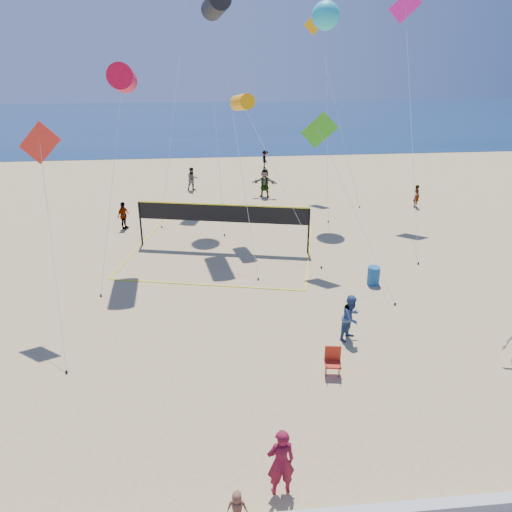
{
  "coord_description": "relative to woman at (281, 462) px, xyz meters",
  "views": [
    {
      "loc": [
        -2.57,
        -10.52,
        9.9
      ],
      "look_at": [
        -1.3,
        2.0,
        4.56
      ],
      "focal_mm": 35.0,
      "sensor_mm": 36.0,
      "label": 1
    }
  ],
  "objects": [
    {
      "name": "ground",
      "position": [
        1.1,
        1.8,
        -0.93
      ],
      "size": [
        120.0,
        120.0,
        0.0
      ],
      "primitive_type": "plane",
      "color": "tan",
      "rests_on": "ground"
    },
    {
      "name": "kite_1",
      "position": [
        -0.67,
        18.66,
        10.8
      ],
      "size": [
        2.16,
        8.41,
        12.44
      ],
      "rotation": [
        0.0,
        0.0,
        0.16
      ],
      "color": "black",
      "rests_on": "ground"
    },
    {
      "name": "trash_barrel",
      "position": [
        5.79,
        10.76,
        -0.51
      ],
      "size": [
        0.69,
        0.69,
        0.83
      ],
      "primitive_type": "cylinder",
      "rotation": [
        0.0,
        0.0,
        0.31
      ],
      "color": "#164E8F",
      "rests_on": "ground"
    },
    {
      "name": "far_person_4",
      "position": [
        3.65,
        33.91,
        -0.16
      ],
      "size": [
        0.67,
        1.04,
        1.53
      ],
      "primitive_type": "imported",
      "rotation": [
        0.0,
        0.0,
        1.67
      ],
      "color": "gray",
      "rests_on": "ground"
    },
    {
      "name": "woman",
      "position": [
        0.0,
        0.0,
        0.0
      ],
      "size": [
        0.72,
        0.52,
        1.85
      ],
      "primitive_type": "imported",
      "rotation": [
        0.0,
        0.0,
        3.26
      ],
      "color": "maroon",
      "rests_on": "ground"
    },
    {
      "name": "kite_7",
      "position": [
        5.6,
        21.9,
        10.49
      ],
      "size": [
        1.97,
        3.71,
        12.21
      ],
      "rotation": [
        0.0,
        0.0,
        -0.29
      ],
      "color": "#22C5E0",
      "rests_on": "ground"
    },
    {
      "name": "kite_2",
      "position": [
        0.54,
        18.05,
        6.22
      ],
      "size": [
        3.99,
        6.46,
        7.68
      ],
      "rotation": [
        0.0,
        0.0,
        0.24
      ],
      "color": "#FFA709",
      "rests_on": "ground"
    },
    {
      "name": "far_person_1",
      "position": [
        2.58,
        25.13,
        0.04
      ],
      "size": [
        1.88,
        1.04,
        1.93
      ],
      "primitive_type": "imported",
      "rotation": [
        0.0,
        0.0,
        -0.28
      ],
      "color": "gray",
      "rests_on": "ground"
    },
    {
      "name": "bystander_a",
      "position": [
        3.51,
        6.47,
        -0.06
      ],
      "size": [
        1.07,
        1.06,
        1.74
      ],
      "primitive_type": "imported",
      "rotation": [
        0.0,
        0.0,
        0.75
      ],
      "color": "navy",
      "rests_on": "ground"
    },
    {
      "name": "far_person_3",
      "position": [
        -2.49,
        27.3,
        -0.08
      ],
      "size": [
        0.99,
        0.87,
        1.7
      ],
      "primitive_type": "imported",
      "rotation": [
        0.0,
        0.0,
        0.33
      ],
      "color": "gray",
      "rests_on": "ground"
    },
    {
      "name": "far_person_2",
      "position": [
        12.23,
        21.7,
        -0.18
      ],
      "size": [
        0.39,
        0.57,
        1.5
      ],
      "primitive_type": "imported",
      "rotation": [
        0.0,
        0.0,
        1.63
      ],
      "color": "gray",
      "rests_on": "ground"
    },
    {
      "name": "toddler",
      "position": [
        -1.1,
        -1.26,
        0.12
      ],
      "size": [
        0.47,
        0.35,
        0.89
      ],
      "primitive_type": "imported",
      "rotation": [
        0.0,
        0.0,
        2.99
      ],
      "color": "brown",
      "rests_on": "seawall"
    },
    {
      "name": "kite_3",
      "position": [
        -7.22,
        9.47,
        5.43
      ],
      "size": [
        1.83,
        4.55,
        7.5
      ],
      "rotation": [
        0.0,
        0.0,
        0.01
      ],
      "color": "red",
      "rests_on": "ground"
    },
    {
      "name": "kite_9",
      "position": [
        6.4,
        27.23,
        9.57
      ],
      "size": [
        3.05,
        6.05,
        12.05
      ],
      "rotation": [
        0.0,
        0.0,
        -0.19
      ],
      "color": "#FFA709",
      "rests_on": "ground"
    },
    {
      "name": "far_person_0",
      "position": [
        -6.34,
        19.36,
        -0.13
      ],
      "size": [
        0.81,
        1.01,
        1.6
      ],
      "primitive_type": "imported",
      "rotation": [
        0.0,
        0.0,
        1.05
      ],
      "color": "gray",
      "rests_on": "ground"
    },
    {
      "name": "volleyball_net",
      "position": [
        -0.71,
        15.7,
        0.73
      ],
      "size": [
        10.85,
        10.74,
        2.42
      ],
      "rotation": [
        0.0,
        0.0,
        -0.23
      ],
      "color": "black",
      "rests_on": "ground"
    },
    {
      "name": "kite_5",
      "position": [
        10.12,
        21.42,
        10.34
      ],
      "size": [
        2.49,
        9.53,
        12.87
      ],
      "rotation": [
        0.0,
        0.0,
        0.01
      ],
      "color": "#F71AA0",
      "rests_on": "ground"
    },
    {
      "name": "kite_4",
      "position": [
        3.85,
        13.74,
        5.1
      ],
      "size": [
        3.2,
        5.56,
        7.18
      ],
      "rotation": [
        0.0,
        0.0,
        -0.13
      ],
      "color": "green",
      "rests_on": "ground"
    },
    {
      "name": "ocean",
      "position": [
        1.1,
        63.8,
        -0.91
      ],
      "size": [
        140.0,
        50.0,
        0.03
      ],
      "primitive_type": "cube",
      "color": "navy",
      "rests_on": "ground"
    },
    {
      "name": "camp_chair",
      "position": [
        2.36,
        4.46,
        -0.38
      ],
      "size": [
        0.59,
        0.71,
        1.07
      ],
      "rotation": [
        0.0,
        0.0,
        -0.17
      ],
      "color": "#B62714",
      "rests_on": "ground"
    },
    {
      "name": "kite_0",
      "position": [
        -4.97,
        14.98,
        7.61
      ],
      "size": [
        1.85,
        5.64,
        9.26
      ],
      "rotation": [
        0.0,
        0.0,
        0.06
      ],
      "color": "red",
      "rests_on": "ground"
    }
  ]
}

